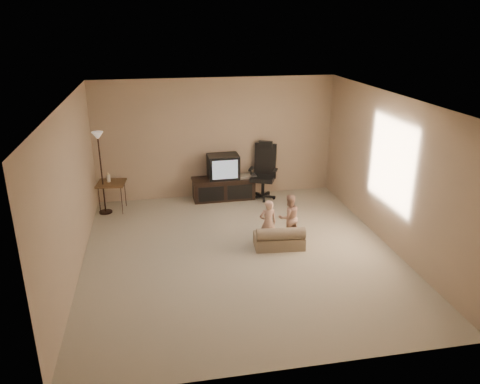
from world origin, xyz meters
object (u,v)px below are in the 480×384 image
at_px(floor_lamp, 100,155).
at_px(toddler_right, 289,217).
at_px(child_sofa, 280,239).
at_px(toddler_left, 268,223).
at_px(office_chair, 264,178).
at_px(tv_stand, 224,181).
at_px(side_table, 111,183).

bearing_deg(floor_lamp, toddler_right, -29.33).
bearing_deg(child_sofa, toddler_left, 147.55).
height_order(office_chair, child_sofa, office_chair).
height_order(tv_stand, floor_lamp, floor_lamp).
distance_m(office_chair, toddler_right, 2.06).
bearing_deg(tv_stand, side_table, -175.20).
bearing_deg(floor_lamp, tv_stand, 7.77).
bearing_deg(toddler_right, tv_stand, -78.47).
relative_size(tv_stand, child_sofa, 1.58).
height_order(child_sofa, toddler_left, toddler_left).
bearing_deg(office_chair, child_sofa, -72.08).
xyz_separation_m(office_chair, child_sofa, (-0.28, -2.35, -0.27)).
xyz_separation_m(office_chair, side_table, (-3.11, -0.16, 0.14)).
distance_m(office_chair, child_sofa, 2.38).
bearing_deg(toddler_left, tv_stand, -81.61).
distance_m(floor_lamp, child_sofa, 3.78).
distance_m(tv_stand, toddler_left, 2.32).
bearing_deg(floor_lamp, side_table, 32.43).
distance_m(office_chair, toddler_left, 2.26).
xyz_separation_m(side_table, floor_lamp, (-0.15, -0.09, 0.61)).
xyz_separation_m(floor_lamp, toddler_right, (3.21, -1.81, -0.77)).
bearing_deg(toddler_right, child_sofa, 41.27).
distance_m(floor_lamp, toddler_left, 3.51).
relative_size(office_chair, toddler_left, 1.47).
height_order(tv_stand, office_chair, office_chair).
bearing_deg(side_table, child_sofa, -37.66).
relative_size(child_sofa, toddler_left, 1.06).
distance_m(tv_stand, office_chair, 0.85).
bearing_deg(floor_lamp, toddler_left, -34.93).
height_order(tv_stand, side_table, tv_stand).
bearing_deg(side_table, toddler_left, -37.64).
distance_m(side_table, toddler_right, 3.61).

